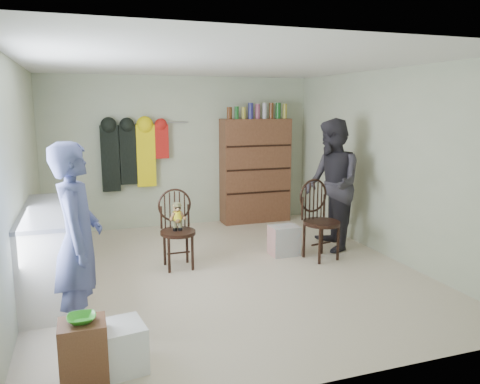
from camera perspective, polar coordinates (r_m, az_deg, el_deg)
name	(u,v)px	position (r m, az deg, el deg)	size (l,w,h in m)	color
ground_plane	(226,271)	(5.87, -1.70, -9.64)	(5.00, 5.00, 0.00)	beige
room_walls	(213,141)	(6.04, -3.28, 6.27)	(5.00, 5.00, 5.00)	beige
counter	(55,250)	(5.50, -21.65, -6.62)	(0.64, 1.86, 0.94)	silver
stool	(84,353)	(3.79, -18.52, -18.07)	(0.34, 0.29, 0.48)	brown
bowl	(81,319)	(3.68, -18.77, -14.42)	(0.21, 0.21, 0.05)	green
plastic_tub	(118,347)	(3.91, -14.60, -17.87)	(0.39, 0.37, 0.37)	white
chair_front	(177,224)	(5.93, -7.70, -3.88)	(0.44, 0.44, 0.99)	black
chair_far	(319,216)	(6.31, 9.58, -2.95)	(0.56, 0.56, 1.06)	black
striped_bag	(284,240)	(6.47, 5.39, -5.89)	(0.38, 0.30, 0.40)	#E57D72
person_left	(78,242)	(4.28, -19.14, -5.75)	(0.63, 0.41, 1.73)	#485084
person_right	(332,185)	(6.67, 11.12, 0.85)	(0.90, 0.70, 1.86)	#2D2B33
dresser	(255,170)	(8.17, 1.88, 2.72)	(1.20, 0.39, 2.07)	brown
coat_rack	(133,154)	(7.73, -12.94, 4.50)	(1.42, 0.12, 1.09)	#99999E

